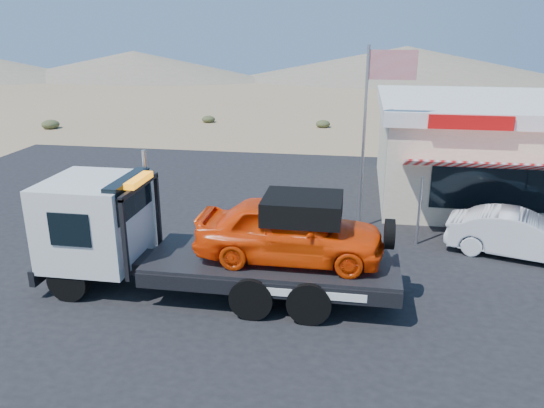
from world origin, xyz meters
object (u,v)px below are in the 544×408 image
object	(u,v)px
jerky_store	(512,149)
flagpole	(372,118)
white_sedan	(519,235)
tow_truck	(208,234)

from	to	relation	value
jerky_store	flagpole	world-z (taller)	flagpole
white_sedan	flagpole	world-z (taller)	flagpole
flagpole	jerky_store	bearing A→B (deg)	38.79
tow_truck	jerky_store	xyz separation A→B (m)	(9.58, 9.72, 0.39)
tow_truck	flagpole	size ratio (longest dim) A/B	1.49
tow_truck	flagpole	bearing A→B (deg)	52.58
tow_truck	white_sedan	bearing A→B (deg)	23.19
tow_truck	flagpole	xyz separation A→B (m)	(4.02, 5.25, 2.16)
white_sedan	flagpole	bearing A→B (deg)	86.50
white_sedan	jerky_store	distance (m)	6.34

